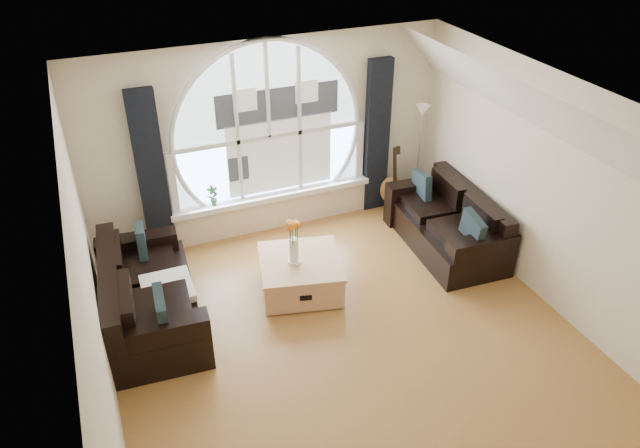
{
  "coord_description": "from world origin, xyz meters",
  "views": [
    {
      "loc": [
        -2.23,
        -4.53,
        4.7
      ],
      "look_at": [
        0.0,
        0.9,
        1.05
      ],
      "focal_mm": 34.08,
      "sensor_mm": 36.0,
      "label": 1
    }
  ],
  "objects": [
    {
      "name": "ground",
      "position": [
        0.0,
        0.0,
        0.0
      ],
      "size": [
        5.0,
        5.5,
        0.01
      ],
      "primitive_type": "cube",
      "color": "brown",
      "rests_on": "ground"
    },
    {
      "name": "ceiling",
      "position": [
        0.0,
        0.0,
        2.7
      ],
      "size": [
        5.0,
        5.5,
        0.01
      ],
      "primitive_type": "cube",
      "color": "silver",
      "rests_on": "ground"
    },
    {
      "name": "wall_back",
      "position": [
        0.0,
        2.75,
        1.35
      ],
      "size": [
        5.0,
        0.01,
        2.7
      ],
      "primitive_type": "cube",
      "color": "beige",
      "rests_on": "ground"
    },
    {
      "name": "wall_left",
      "position": [
        -2.5,
        0.0,
        1.35
      ],
      "size": [
        0.01,
        5.5,
        2.7
      ],
      "primitive_type": "cube",
      "color": "beige",
      "rests_on": "ground"
    },
    {
      "name": "wall_right",
      "position": [
        2.5,
        0.0,
        1.35
      ],
      "size": [
        0.01,
        5.5,
        2.7
      ],
      "primitive_type": "cube",
      "color": "beige",
      "rests_on": "ground"
    },
    {
      "name": "attic_slope",
      "position": [
        2.2,
        0.0,
        2.35
      ],
      "size": [
        0.92,
        5.5,
        0.72
      ],
      "primitive_type": "cube",
      "color": "silver",
      "rests_on": "ground"
    },
    {
      "name": "arched_window",
      "position": [
        0.0,
        2.72,
        1.62
      ],
      "size": [
        2.6,
        0.06,
        2.15
      ],
      "primitive_type": "cube",
      "color": "silver",
      "rests_on": "wall_back"
    },
    {
      "name": "window_sill",
      "position": [
        0.0,
        2.65,
        0.51
      ],
      "size": [
        2.9,
        0.22,
        0.08
      ],
      "primitive_type": "cube",
      "color": "white",
      "rests_on": "wall_back"
    },
    {
      "name": "window_frame",
      "position": [
        0.0,
        2.69,
        1.62
      ],
      "size": [
        2.76,
        0.08,
        2.15
      ],
      "primitive_type": "cube",
      "color": "white",
      "rests_on": "wall_back"
    },
    {
      "name": "neighbor_house",
      "position": [
        0.15,
        2.71,
        1.5
      ],
      "size": [
        1.7,
        0.02,
        1.5
      ],
      "primitive_type": "cube",
      "color": "silver",
      "rests_on": "wall_back"
    },
    {
      "name": "curtain_left",
      "position": [
        -1.6,
        2.63,
        1.15
      ],
      "size": [
        0.35,
        0.12,
        2.3
      ],
      "primitive_type": "cube",
      "color": "black",
      "rests_on": "ground"
    },
    {
      "name": "curtain_right",
      "position": [
        1.6,
        2.63,
        1.15
      ],
      "size": [
        0.35,
        0.12,
        2.3
      ],
      "primitive_type": "cube",
      "color": "black",
      "rests_on": "ground"
    },
    {
      "name": "sofa_left",
      "position": [
        -1.96,
        1.2,
        0.4
      ],
      "size": [
        1.11,
        2.02,
        0.87
      ],
      "primitive_type": "cube",
      "rotation": [
        0.0,
        0.0,
        -0.07
      ],
      "color": "black",
      "rests_on": "ground"
    },
    {
      "name": "sofa_right",
      "position": [
        2.0,
        1.26,
        0.4
      ],
      "size": [
        1.03,
        1.89,
        0.82
      ],
      "primitive_type": "cube",
      "rotation": [
        0.0,
        0.0,
        -0.06
      ],
      "color": "black",
      "rests_on": "ground"
    },
    {
      "name": "coffee_chest",
      "position": [
        -0.17,
        1.13,
        0.24
      ],
      "size": [
        1.18,
        1.18,
        0.48
      ],
      "primitive_type": "cube",
      "rotation": [
        0.0,
        0.0,
        -0.23
      ],
      "color": "tan",
      "rests_on": "ground"
    },
    {
      "name": "throw_blanket",
      "position": [
        -1.77,
        1.1,
        0.5
      ],
      "size": [
        0.55,
        0.55,
        0.1
      ],
      "primitive_type": "cube",
      "rotation": [
        0.0,
        0.0,
        -0.01
      ],
      "color": "silver",
      "rests_on": "sofa_left"
    },
    {
      "name": "vase_flowers",
      "position": [
        -0.25,
        1.11,
        0.83
      ],
      "size": [
        0.24,
        0.24,
        0.7
      ],
      "primitive_type": "cube",
      "color": "white",
      "rests_on": "coffee_chest"
    },
    {
      "name": "floor_lamp",
      "position": [
        2.23,
        2.47,
        0.8
      ],
      "size": [
        0.24,
        0.24,
        1.6
      ],
      "primitive_type": "cube",
      "color": "#B2B2B2",
      "rests_on": "ground"
    },
    {
      "name": "guitar",
      "position": [
        1.83,
        2.52,
        0.53
      ],
      "size": [
        0.4,
        0.3,
        1.06
      ],
      "primitive_type": "cube",
      "rotation": [
        0.0,
        0.0,
        -0.17
      ],
      "color": "brown",
      "rests_on": "ground"
    },
    {
      "name": "potted_plant",
      "position": [
        -0.85,
        2.65,
        0.7
      ],
      "size": [
        0.17,
        0.13,
        0.29
      ],
      "primitive_type": "imported",
      "rotation": [
        0.0,
        0.0,
        0.18
      ],
      "color": "#1E6023",
      "rests_on": "window_sill"
    }
  ]
}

